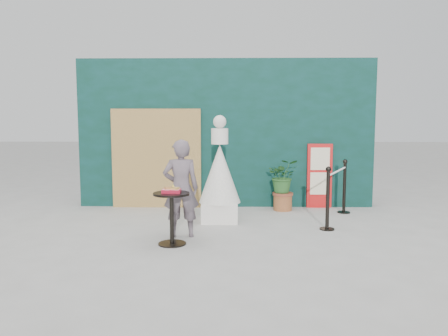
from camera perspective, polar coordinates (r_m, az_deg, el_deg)
ground at (r=6.09m, az=-0.22°, el=-10.64°), size 60.00×60.00×0.00m
back_wall at (r=8.98m, az=0.24°, el=4.53°), size 6.00×0.30×3.00m
bamboo_fence at (r=8.94m, az=-8.80°, el=1.24°), size 1.80×0.08×2.00m
woman at (r=6.64m, az=-5.65°, el=-2.67°), size 0.59×0.43×1.49m
menu_board at (r=9.03m, az=12.36°, el=-1.02°), size 0.50×0.07×1.30m
statue at (r=7.62m, az=-0.56°, el=-1.37°), size 0.73×0.73×1.86m
cafe_table at (r=6.28m, az=-6.85°, el=-5.49°), size 0.52×0.52×0.75m
food_basket at (r=6.22m, az=-6.86°, el=-2.88°), size 0.26×0.19×0.11m
planter at (r=8.65m, az=7.72°, el=-1.65°), size 0.60×0.52×1.02m
stanchion_barrier at (r=7.95m, az=14.51°, el=-3.18°), size 0.84×1.54×1.03m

